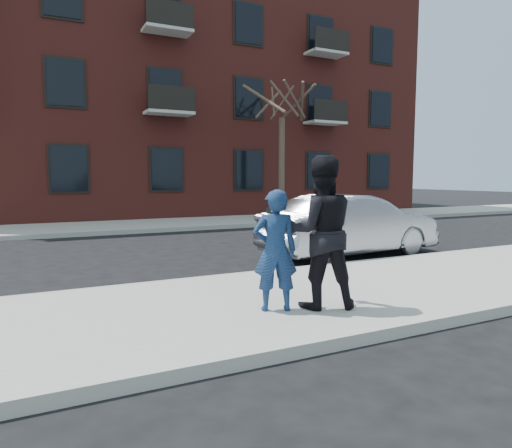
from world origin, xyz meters
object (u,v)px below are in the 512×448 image
silver_sedan (351,226)px  man_hoodie (275,250)px  street_tree (282,89)px  man_peacoat (320,232)px

silver_sedan → man_hoodie: bearing=126.7°
street_tree → man_hoodie: (-6.75, -11.77, -4.58)m
man_hoodie → man_peacoat: 0.66m
silver_sedan → man_peacoat: bearing=132.4°
street_tree → silver_sedan: (-2.77, -8.25, -4.79)m
street_tree → man_hoodie: bearing=-119.8°
man_peacoat → silver_sedan: bearing=-113.8°
street_tree → man_peacoat: (-6.14, -11.90, -4.37)m
street_tree → silver_sedan: size_ratio=1.52×
street_tree → man_peacoat: bearing=-117.3°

